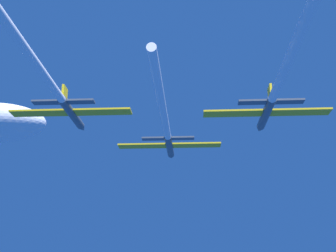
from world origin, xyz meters
TOP-DOWN VIEW (x-y plane):
  - jet_lead at (0.14, -9.92)m, footprint 17.67×42.80m
  - jet_left_wing at (-13.48, -25.15)m, footprint 17.67×45.44m
  - jet_right_wing at (14.57, -24.47)m, footprint 17.67×42.25m

SIDE VIEW (x-z plane):
  - jet_lead at x=0.14m, z-range -1.91..1.02m
  - jet_right_wing at x=14.57m, z-range -1.78..1.15m
  - jet_left_wing at x=-13.48m, z-range -0.89..2.04m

